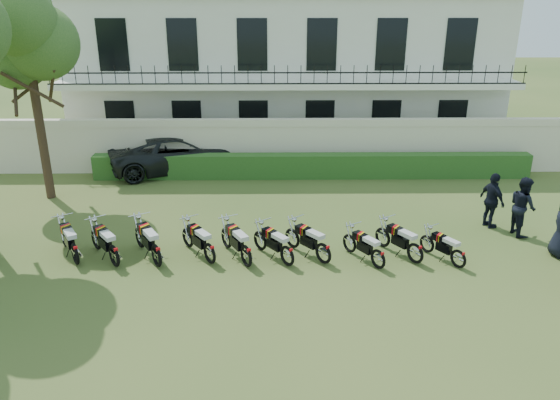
{
  "coord_description": "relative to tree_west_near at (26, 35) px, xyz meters",
  "views": [
    {
      "loc": [
        -0.59,
        -14.34,
        7.33
      ],
      "look_at": [
        -0.4,
        2.03,
        1.0
      ],
      "focal_mm": 35.0,
      "sensor_mm": 36.0,
      "label": 1
    }
  ],
  "objects": [
    {
      "name": "tree_west_near",
      "position": [
        0.0,
        0.0,
        0.0
      ],
      "size": [
        3.4,
        3.2,
        7.9
      ],
      "color": "#473323",
      "rests_on": "ground"
    },
    {
      "name": "officer_5",
      "position": [
        15.46,
        -2.92,
        -4.96
      ],
      "size": [
        0.77,
        1.17,
        1.85
      ],
      "primitive_type": "imported",
      "rotation": [
        0.0,
        0.0,
        1.89
      ],
      "color": "black",
      "rests_on": "ground"
    },
    {
      "name": "motorcycle_2",
      "position": [
        5.07,
        -5.61,
        -5.36
      ],
      "size": [
        1.18,
        1.86,
        1.15
      ],
      "rotation": [
        0.0,
        0.0,
        0.54
      ],
      "color": "black",
      "rests_on": "ground"
    },
    {
      "name": "motorcycle_0",
      "position": [
        2.74,
        -5.44,
        -5.39
      ],
      "size": [
        1.14,
        1.75,
        1.09
      ],
      "rotation": [
        0.0,
        0.0,
        0.56
      ],
      "color": "black",
      "rests_on": "ground"
    },
    {
      "name": "officer_4",
      "position": [
        16.21,
        -3.48,
        -4.94
      ],
      "size": [
        0.82,
        1.0,
        1.91
      ],
      "primitive_type": "imported",
      "rotation": [
        0.0,
        0.0,
        1.68
      ],
      "color": "black",
      "rests_on": "ground"
    },
    {
      "name": "hedge",
      "position": [
        9.96,
        2.2,
        -5.39
      ],
      "size": [
        18.0,
        0.6,
        1.0
      ],
      "primitive_type": "cube",
      "color": "#234E1B",
      "rests_on": "ground"
    },
    {
      "name": "motorcycle_5",
      "position": [
        8.74,
        -5.6,
        -5.42
      ],
      "size": [
        1.22,
        1.54,
        1.02
      ],
      "rotation": [
        0.0,
        0.0,
        0.66
      ],
      "color": "black",
      "rests_on": "ground"
    },
    {
      "name": "perimeter_wall",
      "position": [
        8.96,
        3.0,
        -4.72
      ],
      "size": [
        30.0,
        0.35,
        2.3
      ],
      "color": "beige",
      "rests_on": "ground"
    },
    {
      "name": "motorcycle_6",
      "position": [
        9.76,
        -5.48,
        -5.4
      ],
      "size": [
        1.31,
        1.57,
        1.06
      ],
      "rotation": [
        0.0,
        0.0,
        0.69
      ],
      "color": "black",
      "rests_on": "ground"
    },
    {
      "name": "motorcycle_1",
      "position": [
        3.88,
        -5.59,
        -5.38
      ],
      "size": [
        1.3,
        1.67,
        1.1
      ],
      "rotation": [
        0.0,
        0.0,
        0.65
      ],
      "color": "black",
      "rests_on": "ground"
    },
    {
      "name": "motorcycle_8",
      "position": [
        12.38,
        -5.49,
        -5.41
      ],
      "size": [
        1.13,
        1.65,
        1.04
      ],
      "rotation": [
        0.0,
        0.0,
        0.58
      ],
      "color": "black",
      "rests_on": "ground"
    },
    {
      "name": "motorcycle_7",
      "position": [
        11.27,
        -5.79,
        -5.44
      ],
      "size": [
        1.04,
        1.55,
        0.98
      ],
      "rotation": [
        0.0,
        0.0,
        0.57
      ],
      "color": "black",
      "rests_on": "ground"
    },
    {
      "name": "building",
      "position": [
        8.96,
        8.96,
        -2.18
      ],
      "size": [
        20.4,
        9.6,
        7.4
      ],
      "color": "white",
      "rests_on": "ground"
    },
    {
      "name": "motorcycle_9",
      "position": [
        13.52,
        -5.77,
        -5.46
      ],
      "size": [
        0.98,
        1.47,
        0.92
      ],
      "rotation": [
        0.0,
        0.0,
        0.57
      ],
      "color": "black",
      "rests_on": "ground"
    },
    {
      "name": "ground",
      "position": [
        8.96,
        -5.0,
        -5.89
      ],
      "size": [
        100.0,
        100.0,
        0.0
      ],
      "primitive_type": "plane",
      "color": "#375220",
      "rests_on": "ground"
    },
    {
      "name": "motorcycle_3",
      "position": [
        6.54,
        -5.44,
        -5.4
      ],
      "size": [
        1.21,
        1.63,
        1.06
      ],
      "rotation": [
        0.0,
        0.0,
        0.63
      ],
      "color": "black",
      "rests_on": "ground"
    },
    {
      "name": "motorcycle_4",
      "position": [
        7.59,
        -5.64,
        -5.38
      ],
      "size": [
        1.06,
        1.82,
        1.1
      ],
      "rotation": [
        0.0,
        0.0,
        0.49
      ],
      "color": "black",
      "rests_on": "ground"
    },
    {
      "name": "suv",
      "position": [
        4.22,
        3.24,
        -5.11
      ],
      "size": [
        6.18,
        4.35,
        1.57
      ],
      "primitive_type": "imported",
      "rotation": [
        0.0,
        0.0,
        1.92
      ],
      "color": "black",
      "rests_on": "ground"
    }
  ]
}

